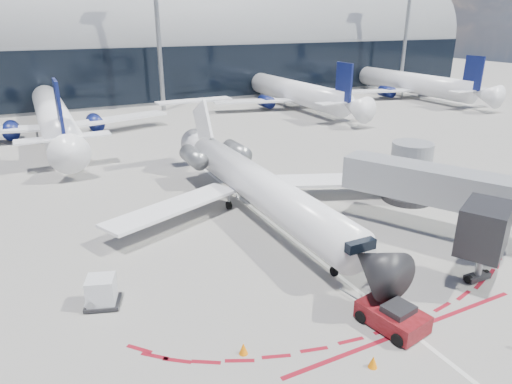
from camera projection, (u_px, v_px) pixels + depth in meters
name	position (u px, v px, depth m)	size (l,w,h in m)	color
ground	(287.00, 235.00, 31.37)	(260.00, 260.00, 0.00)	gray
apron_centerline	(273.00, 224.00, 33.04)	(0.25, 40.00, 0.01)	silver
apron_stop_bar	(409.00, 330.00, 21.77)	(14.00, 0.25, 0.01)	maroon
terminal_building	(107.00, 50.00, 82.57)	(150.00, 24.15, 24.00)	gray
jet_bridge	(431.00, 185.00, 31.88)	(10.03, 15.20, 4.90)	gray
light_mast_centre	(158.00, 28.00, 69.07)	(0.70, 0.70, 25.00)	gray
light_mast_east	(407.00, 26.00, 90.00)	(0.70, 0.70, 25.00)	gray
regional_jet	(254.00, 182.00, 34.26)	(23.24, 28.66, 7.18)	white
pushback_tug	(393.00, 316.00, 21.89)	(2.60, 5.10, 1.30)	#530B0C
uld_container	(102.00, 292.00, 23.40)	(2.11, 1.94, 1.63)	black
safety_cone_left	(243.00, 348.00, 20.18)	(0.41, 0.41, 0.57)	orange
safety_cone_right	(373.00, 362.00, 19.40)	(0.41, 0.41, 0.56)	orange
bg_airliner_0	(50.00, 94.00, 55.39)	(33.18, 35.13, 10.73)	white
bg_airliner_1	(293.00, 75.00, 74.37)	(32.04, 33.93, 10.37)	white
bg_airliner_2	(410.00, 68.00, 84.45)	(32.38, 34.29, 10.48)	white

